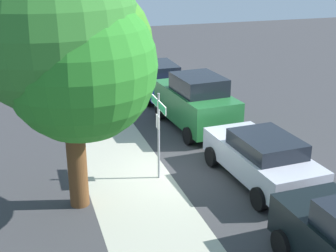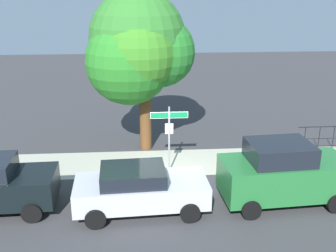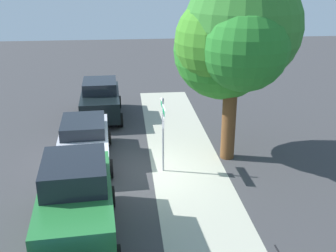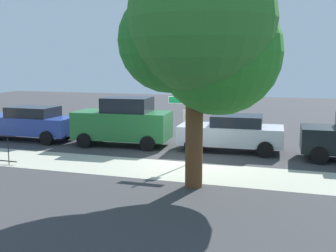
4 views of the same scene
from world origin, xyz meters
name	(u,v)px [view 2 (image 2 of 4)]	position (x,y,z in m)	size (l,w,h in m)	color
ground_plane	(172,176)	(0.00, 0.00, 0.00)	(60.00, 60.00, 0.00)	#38383A
sidewalk_strip	(217,161)	(2.00, 1.30, 0.00)	(24.00, 2.60, 0.00)	#A9A996
street_sign	(169,127)	(-0.08, 0.40, 1.87)	(1.44, 0.07, 2.69)	#9EA0A5
shade_tree	(139,50)	(-1.17, 2.98, 4.43)	(4.65, 4.46, 6.91)	brown
car_silver	(140,188)	(-1.25, -2.42, 0.79)	(4.35, 2.17, 1.52)	silver
car_green	(283,173)	(3.56, -2.19, 1.07)	(4.33, 2.29, 2.16)	#246C32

